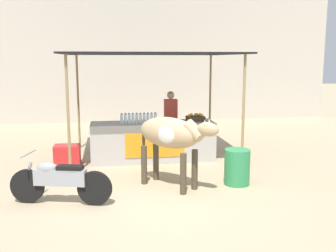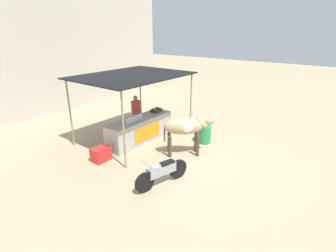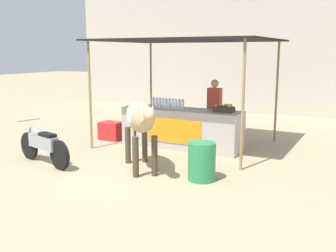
# 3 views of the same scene
# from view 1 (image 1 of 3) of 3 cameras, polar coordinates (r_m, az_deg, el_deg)

# --- Properties ---
(ground_plane) EXTENTS (60.00, 60.00, 0.00)m
(ground_plane) POSITION_cam_1_polar(r_m,az_deg,el_deg) (7.68, -0.28, -9.16)
(ground_plane) COLOR tan
(building_wall_far) EXTENTS (16.00, 0.50, 6.20)m
(building_wall_far) POSITION_cam_1_polar(r_m,az_deg,el_deg) (15.91, -4.98, 11.90)
(building_wall_far) COLOR beige
(building_wall_far) RESTS_ON ground
(stall_counter) EXTENTS (3.00, 0.82, 0.96)m
(stall_counter) POSITION_cam_1_polar(r_m,az_deg,el_deg) (9.66, -2.20, -2.27)
(stall_counter) COLOR #B2ADA8
(stall_counter) RESTS_ON ground
(stall_awning) EXTENTS (4.20, 3.20, 2.63)m
(stall_awning) POSITION_cam_1_polar(r_m,az_deg,el_deg) (9.75, -2.48, 9.94)
(stall_awning) COLOR black
(stall_awning) RESTS_ON ground
(water_bottle_row) EXTENTS (0.88, 0.07, 0.25)m
(water_bottle_row) POSITION_cam_1_polar(r_m,az_deg,el_deg) (9.47, -4.29, 1.13)
(water_bottle_row) COLOR silver
(water_bottle_row) RESTS_ON stall_counter
(fruit_crate) EXTENTS (0.44, 0.32, 0.18)m
(fruit_crate) POSITION_cam_1_polar(r_m,az_deg,el_deg) (9.80, 4.03, 1.19)
(fruit_crate) COLOR #3F3326
(fruit_crate) RESTS_ON stall_counter
(vendor_behind_counter) EXTENTS (0.34, 0.22, 1.65)m
(vendor_behind_counter) POSITION_cam_1_polar(r_m,az_deg,el_deg) (10.40, 0.39, 0.67)
(vendor_behind_counter) COLOR #383842
(vendor_behind_counter) RESTS_ON ground
(cooler_box) EXTENTS (0.60, 0.44, 0.48)m
(cooler_box) POSITION_cam_1_polar(r_m,az_deg,el_deg) (9.61, -14.41, -4.11)
(cooler_box) COLOR red
(cooler_box) RESTS_ON ground
(water_barrel) EXTENTS (0.51, 0.51, 0.71)m
(water_barrel) POSITION_cam_1_polar(r_m,az_deg,el_deg) (8.00, 9.98, -5.87)
(water_barrel) COLOR #2D8C51
(water_barrel) RESTS_ON ground
(cow) EXTENTS (1.49, 1.59, 1.44)m
(cow) POSITION_cam_1_polar(r_m,az_deg,el_deg) (7.54, 0.48, -1.38)
(cow) COLOR tan
(cow) RESTS_ON ground
(motorcycle_parked) EXTENTS (1.76, 0.67, 0.90)m
(motorcycle_parked) POSITION_cam_1_polar(r_m,az_deg,el_deg) (7.07, -15.51, -7.56)
(motorcycle_parked) COLOR black
(motorcycle_parked) RESTS_ON ground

